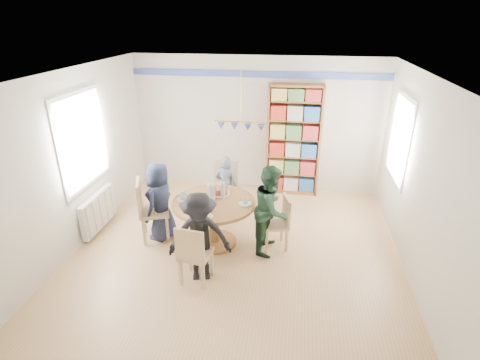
% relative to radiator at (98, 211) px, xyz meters
% --- Properties ---
extents(ground, '(5.00, 5.00, 0.00)m').
position_rel_radiator_xyz_m(ground, '(2.42, -0.30, -0.35)').
color(ground, tan).
extents(room_shell, '(5.00, 5.00, 5.00)m').
position_rel_radiator_xyz_m(room_shell, '(2.16, 0.57, 1.30)').
color(room_shell, white).
rests_on(room_shell, ground).
extents(radiator, '(0.12, 1.00, 0.60)m').
position_rel_radiator_xyz_m(radiator, '(0.00, 0.00, 0.00)').
color(radiator, silver).
rests_on(radiator, ground).
extents(dining_table, '(1.30, 1.30, 0.75)m').
position_rel_radiator_xyz_m(dining_table, '(2.04, -0.11, 0.21)').
color(dining_table, olive).
rests_on(dining_table, ground).
extents(chair_left, '(0.59, 0.59, 1.04)m').
position_rel_radiator_xyz_m(chair_left, '(0.97, -0.14, 0.22)').
color(chair_left, tan).
rests_on(chair_left, ground).
extents(chair_right, '(0.48, 0.48, 0.86)m').
position_rel_radiator_xyz_m(chair_right, '(3.06, -0.05, 0.13)').
color(chair_right, tan).
rests_on(chair_right, ground).
extents(chair_far, '(0.46, 0.46, 1.00)m').
position_rel_radiator_xyz_m(chair_far, '(2.01, 0.88, 0.20)').
color(chair_far, tan).
rests_on(chair_far, ground).
extents(chair_near, '(0.45, 0.45, 0.91)m').
position_rel_radiator_xyz_m(chair_near, '(1.99, -1.13, 0.15)').
color(chair_near, tan).
rests_on(chair_near, ground).
extents(person_left, '(0.53, 0.71, 1.30)m').
position_rel_radiator_xyz_m(person_left, '(1.15, -0.07, 0.30)').
color(person_left, '#161D31').
rests_on(person_left, ground).
extents(person_right, '(0.61, 0.74, 1.40)m').
position_rel_radiator_xyz_m(person_right, '(2.93, -0.13, 0.35)').
color(person_right, '#1A3423').
rests_on(person_right, ground).
extents(person_far, '(0.46, 0.34, 1.16)m').
position_rel_radiator_xyz_m(person_far, '(2.05, 0.83, 0.23)').
color(person_far, gray).
rests_on(person_far, ground).
extents(person_near, '(0.94, 0.67, 1.31)m').
position_rel_radiator_xyz_m(person_near, '(2.04, -0.99, 0.30)').
color(person_near, black).
rests_on(person_near, ground).
extents(bookshelf, '(1.05, 0.32, 2.21)m').
position_rel_radiator_xyz_m(bookshelf, '(3.18, 2.04, 0.74)').
color(bookshelf, brown).
rests_on(bookshelf, ground).
extents(tableware, '(1.18, 1.18, 0.31)m').
position_rel_radiator_xyz_m(tableware, '(2.01, -0.08, 0.47)').
color(tableware, white).
rests_on(tableware, dining_table).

